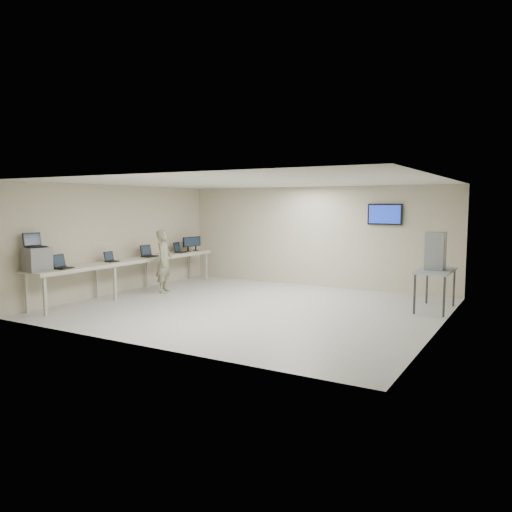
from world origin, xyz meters
The scene contains 13 objects.
room centered at (0.03, 0.06, 1.41)m, with size 8.01×7.01×2.81m.
workbench centered at (-3.59, 0.00, 0.83)m, with size 0.76×6.00×0.90m.
equipment_box centered at (-3.65, -2.74, 1.15)m, with size 0.43×0.49×0.51m, color slate.
laptop_on_box centered at (-3.71, -2.74, 1.49)m, with size 0.41×0.45×0.31m.
laptop_0 centered at (-3.60, -2.17, 0.98)m, with size 0.39×0.44×0.31m.
laptop_1 centered at (-3.63, -0.69, 0.97)m, with size 0.27×0.33×0.25m.
laptop_2 centered at (-3.64, 0.67, 0.98)m, with size 0.35×0.42×0.31m.
laptop_3 centered at (-3.65, 2.00, 0.98)m, with size 0.38×0.42×0.29m.
monitor_near centered at (-3.60, 2.36, 1.16)m, with size 0.19×0.44×0.43m.
monitor_far centered at (-3.60, 2.75, 1.16)m, with size 0.19×0.43×0.43m.
soldier centered at (-2.98, 0.56, 0.82)m, with size 0.60×0.39×1.65m, color gray.
side_table centered at (3.60, 1.82, 0.82)m, with size 0.69×1.48×0.89m.
storage_bins centered at (3.58, 1.82, 1.30)m, with size 0.39×0.43×0.82m.
Camera 1 is at (5.59, -9.48, 2.33)m, focal length 35.00 mm.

